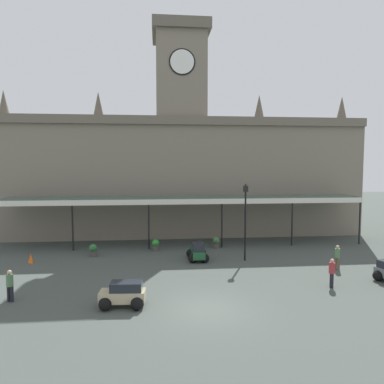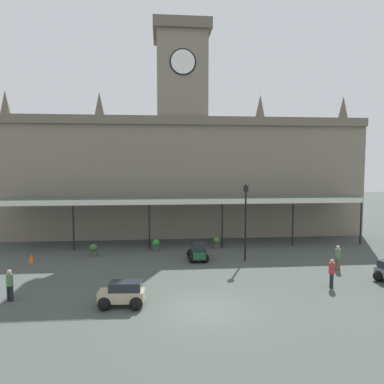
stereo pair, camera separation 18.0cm
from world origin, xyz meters
name	(u,v)px [view 2 (the right image)]	position (x,y,z in m)	size (l,w,h in m)	color
ground_plane	(205,310)	(0.00, 0.00, 0.00)	(140.00, 140.00, 0.00)	#414944
station_building	(182,168)	(0.00, 19.18, 6.76)	(35.86, 5.73, 20.62)	slate
entrance_canopy	(185,199)	(0.00, 14.13, 4.10)	(31.23, 3.26, 4.25)	#38564C
car_beige_estate	(122,295)	(-4.08, 0.76, 0.56)	(2.30, 1.64, 1.27)	tan
car_green_estate	(198,253)	(0.57, 8.97, 0.56)	(1.55, 2.26, 1.27)	#1E512D
pedestrian_beside_cars	(332,272)	(7.65, 2.44, 0.91)	(0.34, 0.38, 1.67)	black
pedestrian_near_entrance	(10,284)	(-9.97, 1.97, 0.91)	(0.37, 0.34, 1.67)	black
pedestrian_crossing_forecourt	(338,257)	(9.70, 5.69, 0.91)	(0.34, 0.36, 1.67)	brown
victorian_lamppost	(246,214)	(4.05, 8.53, 3.48)	(0.30, 0.30, 5.69)	black
traffic_cone	(31,258)	(-11.51, 9.42, 0.33)	(0.40, 0.40, 0.66)	orange
planter_near_kerb	(216,242)	(2.56, 12.59, 0.49)	(0.60, 0.60, 0.96)	#47423D
planter_forecourt_centre	(156,245)	(-2.55, 12.12, 0.49)	(0.60, 0.60, 0.96)	#47423D
planter_by_canopy	(94,250)	(-7.35, 10.81, 0.49)	(0.60, 0.60, 0.96)	#47423D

